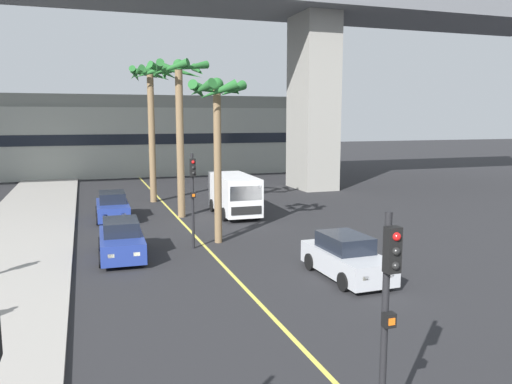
% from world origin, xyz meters
% --- Properties ---
extents(lane_stripe_center, '(0.14, 56.00, 0.01)m').
position_xyz_m(lane_stripe_center, '(0.00, 24.00, 0.00)').
color(lane_stripe_center, '#DBCC4C').
rests_on(lane_stripe_center, ground).
extents(pier_building_backdrop, '(33.78, 8.04, 7.88)m').
position_xyz_m(pier_building_backdrop, '(0.00, 53.15, 3.88)').
color(pier_building_backdrop, '#ADB2A8').
rests_on(pier_building_backdrop, ground).
extents(car_queue_front, '(1.87, 4.12, 1.56)m').
position_xyz_m(car_queue_front, '(-3.57, 28.82, 0.72)').
color(car_queue_front, navy).
rests_on(car_queue_front, ground).
extents(car_queue_second, '(1.91, 4.14, 1.56)m').
position_xyz_m(car_queue_second, '(-3.66, 20.51, 0.72)').
color(car_queue_second, navy).
rests_on(car_queue_second, ground).
extents(car_queue_third, '(1.92, 4.14, 1.56)m').
position_xyz_m(car_queue_third, '(3.82, 15.18, 0.72)').
color(car_queue_third, '#B7BABF').
rests_on(car_queue_third, ground).
extents(delivery_van, '(2.26, 5.30, 2.36)m').
position_xyz_m(delivery_van, '(3.33, 27.92, 1.29)').
color(delivery_van, white).
rests_on(delivery_van, ground).
extents(traffic_light_median_near, '(0.24, 0.37, 4.20)m').
position_xyz_m(traffic_light_median_near, '(-0.29, 6.26, 2.71)').
color(traffic_light_median_near, black).
rests_on(traffic_light_median_near, ground).
extents(traffic_light_median_far, '(0.24, 0.37, 4.20)m').
position_xyz_m(traffic_light_median_far, '(-0.56, 20.92, 2.71)').
color(traffic_light_median_far, black).
rests_on(traffic_light_median_far, ground).
extents(palm_tree_near_median, '(2.95, 3.05, 9.19)m').
position_xyz_m(palm_tree_near_median, '(-0.58, 34.32, 7.03)').
color(palm_tree_near_median, brown).
rests_on(palm_tree_near_median, ground).
extents(palm_tree_mid_median, '(2.70, 2.74, 7.47)m').
position_xyz_m(palm_tree_mid_median, '(0.75, 21.72, 6.09)').
color(palm_tree_mid_median, brown).
rests_on(palm_tree_mid_median, ground).
extents(palm_tree_far_median, '(3.35, 3.53, 8.95)m').
position_xyz_m(palm_tree_far_median, '(0.22, 28.34, 6.92)').
color(palm_tree_far_median, brown).
rests_on(palm_tree_far_median, ground).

